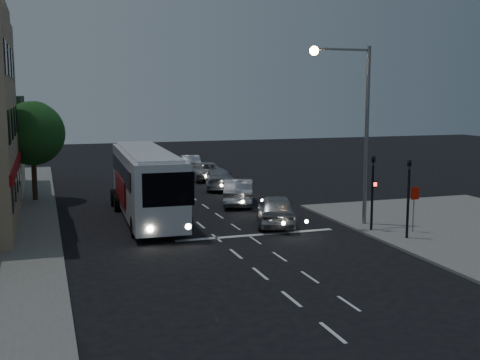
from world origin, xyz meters
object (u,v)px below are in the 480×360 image
object	(u,v)px
car_sedan_b	(220,179)
streetlight	(356,115)
car_sedan_a	(239,192)
traffic_signal_main	(373,184)
traffic_signal_side	(409,189)
tour_bus	(146,181)
car_sedan_c	(205,171)
car_extra	(189,163)
street_tree	(32,131)
car_suv	(276,210)
regulatory_sign	(414,202)

from	to	relation	value
car_sedan_b	streetlight	size ratio (longest dim) A/B	0.53
car_sedan_a	traffic_signal_main	bearing A→B (deg)	132.05
traffic_signal_side	streetlight	xyz separation A→B (m)	(-0.96, 3.40, 3.31)
car_sedan_a	tour_bus	bearing A→B (deg)	39.79
car_sedan_c	car_extra	world-z (taller)	car_extra
street_tree	car_suv	bearing A→B (deg)	-43.22
car_sedan_c	streetlight	size ratio (longest dim) A/B	0.57
streetlight	tour_bus	bearing A→B (deg)	150.53
car_sedan_b	streetlight	distance (m)	15.21
tour_bus	car_sedan_c	bearing A→B (deg)	65.06
car_sedan_c	car_suv	bearing A→B (deg)	89.17
car_extra	traffic_signal_side	world-z (taller)	traffic_signal_side
streetlight	street_tree	xyz separation A→B (m)	(-15.55, 12.82, -1.23)
regulatory_sign	car_suv	bearing A→B (deg)	144.03
traffic_signal_side	street_tree	size ratio (longest dim) A/B	0.66
car_suv	car_extra	world-z (taller)	car_suv
car_sedan_a	car_sedan_b	size ratio (longest dim) A/B	1.03
car_sedan_a	traffic_signal_side	size ratio (longest dim) A/B	1.19
car_sedan_c	car_extra	bearing A→B (deg)	-88.77
streetlight	street_tree	bearing A→B (deg)	140.49
tour_bus	traffic_signal_side	distance (m)	13.87
regulatory_sign	street_tree	size ratio (longest dim) A/B	0.35
car_extra	street_tree	size ratio (longest dim) A/B	0.71
car_sedan_b	streetlight	world-z (taller)	streetlight
traffic_signal_side	tour_bus	bearing A→B (deg)	140.19
car_sedan_a	car_extra	size ratio (longest dim) A/B	1.11
traffic_signal_main	streetlight	bearing A→B (deg)	100.20
traffic_signal_main	car_sedan_c	bearing A→B (deg)	98.46
traffic_signal_main	streetlight	size ratio (longest dim) A/B	0.46
car_sedan_b	traffic_signal_side	world-z (taller)	traffic_signal_side
car_suv	street_tree	bearing A→B (deg)	-23.98
car_suv	traffic_signal_main	bearing A→B (deg)	161.20
street_tree	car_extra	bearing A→B (deg)	42.25
car_extra	street_tree	world-z (taller)	street_tree
car_sedan_a	car_extra	world-z (taller)	car_sedan_a
regulatory_sign	street_tree	xyz separation A→B (m)	(-17.51, 15.26, 2.90)
car_extra	car_sedan_a	bearing A→B (deg)	92.89
streetlight	street_tree	distance (m)	20.19
car_suv	regulatory_sign	bearing A→B (deg)	163.27
car_suv	car_extra	size ratio (longest dim) A/B	1.08
car_sedan_b	street_tree	xyz separation A→B (m)	(-12.53, -1.21, 3.81)
car_sedan_a	street_tree	size ratio (longest dim) A/B	0.79
car_sedan_a	traffic_signal_side	world-z (taller)	traffic_signal_side
street_tree	car_sedan_c	bearing A→B (deg)	25.79
traffic_signal_side	regulatory_sign	xyz separation A→B (m)	(1.00, 0.96, -0.82)
car_sedan_a	traffic_signal_side	bearing A→B (deg)	131.45
traffic_signal_side	car_suv	bearing A→B (deg)	132.38
car_suv	traffic_signal_side	bearing A→B (deg)	151.62
car_suv	car_sedan_c	size ratio (longest dim) A/B	0.93
car_sedan_a	traffic_signal_main	distance (m)	10.11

